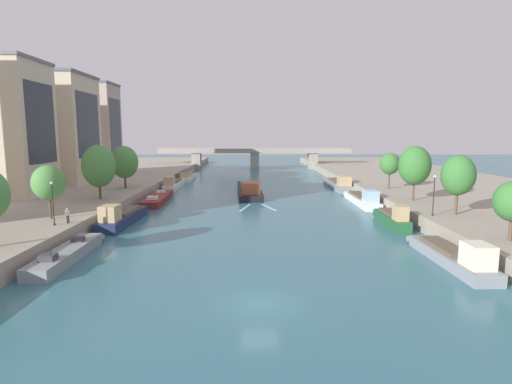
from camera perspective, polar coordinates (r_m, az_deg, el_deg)
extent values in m
plane|color=#336675|center=(27.71, 0.52, -15.45)|extent=(400.00, 400.00, 0.00)
cube|color=gray|center=(88.82, -24.53, 0.80)|extent=(36.00, 170.00, 1.82)
cube|color=gray|center=(89.16, 24.28, 0.84)|extent=(36.00, 170.00, 1.82)
cube|color=black|center=(76.61, -1.00, 0.18)|extent=(5.11, 21.48, 1.02)
cube|color=black|center=(87.50, -1.29, 1.24)|extent=(3.88, 1.41, 0.87)
cube|color=black|center=(76.54, -1.00, 0.58)|extent=(5.19, 21.49, 0.06)
cube|color=#9E5133|center=(69.23, -0.76, 0.60)|extent=(3.23, 4.41, 1.89)
cube|color=black|center=(71.32, -0.83, 1.05)|extent=(2.41, 0.15, 0.53)
cube|color=brown|center=(78.62, -1.06, 0.94)|extent=(3.70, 11.22, 0.36)
cylinder|color=#232328|center=(70.16, -0.29, 0.37)|extent=(0.07, 0.07, 1.10)
cube|color=#A5D1DB|center=(62.06, 1.83, -2.16)|extent=(2.29, 5.79, 0.03)
cube|color=#A5D1DB|center=(61.84, -1.50, -2.20)|extent=(1.71, 5.93, 0.03)
cube|color=gray|center=(39.97, -25.13, -8.03)|extent=(2.38, 11.70, 0.99)
cube|color=gray|center=(45.47, -22.01, -5.82)|extent=(2.09, 1.25, 0.86)
cube|color=gray|center=(39.83, -25.17, -7.30)|extent=(2.42, 11.70, 0.06)
cube|color=#38383D|center=(42.06, -23.78, -6.11)|extent=(1.11, 0.92, 0.40)
cube|color=#38383D|center=(36.92, -27.24, -8.18)|extent=(1.22, 1.12, 0.48)
cylinder|color=#232328|center=(36.50, -26.97, -7.84)|extent=(0.07, 0.07, 1.10)
cube|color=#1E284C|center=(53.31, -18.19, -3.65)|extent=(2.94, 12.15, 1.18)
cube|color=#1E284C|center=(59.22, -16.13, -2.30)|extent=(2.45, 1.33, 0.96)
cube|color=#1E284C|center=(53.19, -18.22, -2.99)|extent=(2.99, 12.15, 0.06)
cube|color=tan|center=(49.25, -19.87, -2.83)|extent=(1.98, 2.48, 1.81)
cube|color=black|center=(50.31, -19.38, -2.27)|extent=(1.52, 0.08, 0.51)
cube|color=brown|center=(54.27, -17.80, -2.53)|extent=(2.19, 6.34, 0.36)
cylinder|color=#232328|center=(49.62, -19.24, -3.13)|extent=(0.07, 0.07, 1.10)
cube|color=maroon|center=(68.77, -13.69, -0.95)|extent=(3.43, 14.29, 1.04)
cube|color=maroon|center=(75.99, -12.63, 0.01)|extent=(2.78, 1.33, 0.88)
cube|color=maroon|center=(68.69, -13.70, -0.50)|extent=(3.48, 14.29, 0.06)
cube|color=beige|center=(71.69, -13.24, 0.05)|extent=(1.47, 0.96, 0.40)
cube|color=beige|center=(64.80, -14.38, -0.79)|extent=(1.62, 1.16, 0.48)
cylinder|color=#232328|center=(64.39, -14.06, -0.56)|extent=(0.07, 0.07, 1.10)
cube|color=silver|center=(86.48, -11.47, 0.95)|extent=(2.57, 13.73, 1.09)
cube|color=silver|center=(93.51, -10.71, 1.57)|extent=(2.23, 1.27, 0.91)
cube|color=silver|center=(86.41, -11.48, 1.33)|extent=(2.61, 13.73, 0.06)
cube|color=tan|center=(81.77, -12.07, 1.56)|extent=(1.79, 2.77, 1.71)
cube|color=black|center=(83.09, -11.90, 1.85)|extent=(1.40, 0.05, 0.48)
cube|color=brown|center=(87.73, -11.33, 1.57)|extent=(1.94, 7.15, 0.36)
cylinder|color=#232328|center=(82.27, -11.75, 1.39)|extent=(0.07, 0.07, 1.10)
cube|color=silver|center=(100.79, -9.65, 1.95)|extent=(2.56, 12.18, 0.91)
cube|color=silver|center=(107.06, -9.04, 2.37)|extent=(2.24, 1.24, 0.82)
cube|color=silver|center=(100.74, -9.66, 2.22)|extent=(2.61, 12.18, 0.06)
cube|color=tan|center=(100.07, -9.73, 2.63)|extent=(2.06, 7.80, 1.49)
cube|color=#4C4C51|center=(100.00, -9.74, 3.07)|extent=(2.21, 8.04, 0.08)
cylinder|color=#232328|center=(97.05, -9.84, 2.34)|extent=(0.07, 0.07, 1.10)
cube|color=gray|center=(39.25, 25.65, -8.38)|extent=(2.59, 11.89, 0.95)
cube|color=gray|center=(44.69, 22.01, -6.09)|extent=(2.28, 1.25, 0.84)
cube|color=gray|center=(39.11, 25.70, -7.66)|extent=(2.64, 11.89, 0.06)
cube|color=beige|center=(35.48, 28.76, -7.85)|extent=(1.82, 2.40, 1.84)
cube|color=black|center=(36.40, 27.85, -6.95)|extent=(1.42, 0.06, 0.51)
cube|color=brown|center=(40.08, 24.95, -6.94)|extent=(1.97, 6.20, 0.36)
cylinder|color=#232328|center=(36.14, 28.84, -8.18)|extent=(0.07, 0.07, 1.10)
cube|color=#235633|center=(52.42, 18.56, -3.83)|extent=(2.19, 9.06, 1.23)
cube|color=#235633|center=(56.96, 17.15, -2.71)|extent=(1.84, 1.31, 0.98)
cube|color=#235633|center=(52.30, 18.60, -3.14)|extent=(2.23, 9.06, 0.06)
cube|color=tan|center=(49.27, 19.68, -2.81)|extent=(1.48, 1.85, 1.71)
cube|color=black|center=(50.08, 19.37, -2.33)|extent=(1.14, 0.07, 0.48)
cube|color=brown|center=(53.10, 18.32, -2.73)|extent=(1.63, 4.73, 0.36)
cylinder|color=#232328|center=(49.75, 19.85, -3.08)|extent=(0.07, 0.07, 1.10)
cube|color=silver|center=(67.20, 14.66, -1.20)|extent=(2.52, 13.94, 1.02)
cube|color=silver|center=(74.19, 13.20, -0.21)|extent=(2.37, 1.23, 0.87)
cube|color=silver|center=(67.12, 14.67, -0.75)|extent=(2.57, 13.94, 0.06)
cube|color=#9EBCD6|center=(62.47, 15.83, -0.57)|extent=(1.87, 2.79, 1.81)
cube|color=black|center=(63.77, 15.49, -0.14)|extent=(1.49, 0.03, 0.51)
cube|color=brown|center=(68.42, 14.38, -0.39)|extent=(1.96, 7.25, 0.36)
cylinder|color=#232328|center=(63.16, 16.00, -0.81)|extent=(0.07, 0.07, 1.10)
cube|color=gray|center=(85.59, 11.46, 0.92)|extent=(3.23, 15.63, 1.20)
cube|color=gray|center=(93.48, 10.37, 1.62)|extent=(2.85, 1.30, 0.97)
cube|color=gray|center=(85.52, 11.47, 1.34)|extent=(3.29, 15.63, 0.06)
cube|color=tan|center=(80.29, 12.32, 1.56)|extent=(2.28, 3.15, 1.82)
cube|color=black|center=(81.77, 12.07, 1.88)|extent=(1.79, 0.06, 0.51)
cube|color=brown|center=(87.01, 11.25, 1.60)|extent=(2.45, 8.14, 0.36)
cylinder|color=#232328|center=(81.04, 12.51, 1.35)|extent=(0.07, 0.07, 1.10)
cylinder|color=brown|center=(49.98, -26.99, -1.73)|extent=(0.25, 0.25, 2.97)
ellipsoid|color=#4C8942|center=(49.64, -27.17, 1.17)|extent=(3.49, 3.49, 3.85)
cylinder|color=brown|center=(62.35, -21.11, 0.47)|extent=(0.36, 0.36, 3.12)
ellipsoid|color=#4C8942|center=(62.04, -21.27, 3.42)|extent=(4.66, 4.66, 6.05)
cylinder|color=brown|center=(73.61, -17.93, 1.66)|extent=(0.39, 0.39, 2.99)
ellipsoid|color=#4C8942|center=(73.35, -18.04, 4.01)|extent=(4.63, 4.63, 5.56)
cylinder|color=brown|center=(41.95, 32.25, -4.14)|extent=(0.36, 0.36, 2.53)
cylinder|color=brown|center=(52.44, 26.37, -1.06)|extent=(0.34, 0.34, 3.32)
ellipsoid|color=#387533|center=(52.10, 26.57, 2.13)|extent=(3.79, 3.79, 4.66)
cylinder|color=brown|center=(61.24, 21.29, 0.49)|extent=(0.27, 0.27, 3.45)
ellipsoid|color=#387533|center=(60.93, 21.44, 3.50)|extent=(4.40, 4.40, 5.46)
cylinder|color=brown|center=(73.29, 18.22, 1.73)|extent=(0.31, 0.31, 3.26)
ellipsoid|color=#387533|center=(73.06, 18.31, 3.80)|extent=(3.31, 3.31, 3.71)
cylinder|color=black|center=(46.13, -26.66, -1.66)|extent=(0.11, 0.11, 4.24)
sphere|color=#EAE5C6|center=(45.83, -26.84, 1.13)|extent=(0.28, 0.28, 0.28)
cylinder|color=black|center=(46.49, -26.50, -4.11)|extent=(0.22, 0.22, 0.20)
cylinder|color=black|center=(50.56, 23.72, -0.61)|extent=(0.11, 0.11, 4.39)
sphere|color=#EAE5C6|center=(50.29, 23.88, 2.02)|extent=(0.28, 0.28, 0.28)
cylinder|color=black|center=(50.90, 23.59, -2.94)|extent=(0.22, 0.22, 0.20)
cube|color=beige|center=(72.00, -32.35, 7.38)|extent=(12.38, 10.21, 19.80)
cube|color=#232833|center=(68.96, -27.98, 8.53)|extent=(0.04, 8.17, 11.88)
cube|color=beige|center=(86.16, -26.66, 7.74)|extent=(13.49, 12.66, 19.94)
cube|color=#565B66|center=(86.85, -27.10, 14.48)|extent=(13.89, 13.04, 0.50)
cube|color=#232833|center=(83.43, -22.49, 8.68)|extent=(0.04, 10.13, 11.96)
cube|color=#A89989|center=(103.96, -21.93, 8.12)|extent=(10.54, 9.30, 20.63)
cube|color=#565B66|center=(104.61, -22.24, 13.90)|extent=(10.85, 9.58, 0.50)
cube|color=#232833|center=(102.18, -19.17, 8.84)|extent=(0.04, 7.44, 12.38)
cube|color=gray|center=(130.99, -0.19, 5.64)|extent=(61.53, 4.40, 0.60)
cube|color=gray|center=(128.96, -0.19, 5.94)|extent=(61.53, 0.30, 0.90)
cube|color=gray|center=(132.96, -0.20, 6.00)|extent=(61.53, 0.30, 0.90)
cube|color=gray|center=(132.42, -8.36, 4.34)|extent=(2.80, 3.60, 5.13)
cube|color=gray|center=(131.15, -0.19, 4.39)|extent=(2.80, 3.60, 5.13)
cube|color=gray|center=(132.54, 7.97, 4.35)|extent=(2.80, 3.60, 5.13)
cylinder|color=#2D2D38|center=(46.88, -25.06, -3.53)|extent=(0.13, 0.13, 0.84)
cylinder|color=#2D2D38|center=(47.00, -24.87, -3.48)|extent=(0.13, 0.13, 0.84)
cube|color=white|center=(46.81, -25.01, -2.67)|extent=(0.33, 0.39, 0.56)
sphere|color=tan|center=(46.75, -25.04, -2.18)|extent=(0.21, 0.21, 0.21)
cylinder|color=white|center=(46.68, -25.22, -2.71)|extent=(0.09, 0.09, 0.54)
cylinder|color=white|center=(46.95, -24.80, -2.62)|extent=(0.09, 0.09, 0.54)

